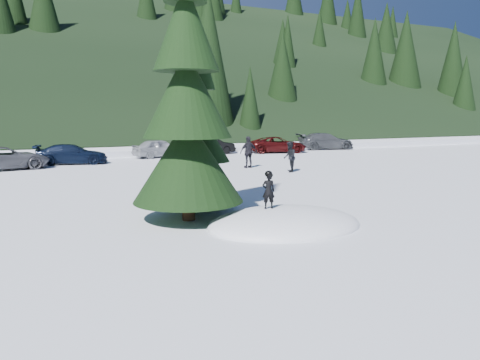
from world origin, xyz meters
name	(u,v)px	position (x,y,z in m)	size (l,w,h in m)	color
ground	(285,225)	(0.00, 0.00, 0.00)	(200.00, 200.00, 0.00)	white
snow_mound	(285,225)	(0.00, 0.00, 0.00)	(4.48, 3.52, 0.96)	white
forest_hillside	(68,38)	(0.00, 54.00, 12.50)	(200.00, 60.00, 25.00)	black
spruce_tall	(187,106)	(-2.20, 1.80, 3.32)	(3.20, 3.20, 8.60)	black
spruce_short	(203,145)	(-1.20, 3.20, 2.10)	(2.20, 2.20, 5.37)	black
child_skier	(268,191)	(-0.40, 0.24, 0.97)	(0.36, 0.24, 0.99)	black
adult_0	(290,157)	(6.33, 10.12, 0.81)	(0.79, 0.61, 1.62)	black
adult_1	(249,152)	(5.22, 12.76, 0.91)	(1.06, 0.44, 1.81)	black
car_2	(5,158)	(-7.32, 17.71, 0.64)	(2.14, 4.64, 1.29)	#505258
car_3	(72,154)	(-3.67, 19.17, 0.61)	(1.71, 4.21, 1.22)	black
car_4	(160,148)	(2.39, 21.11, 0.65)	(1.53, 3.80, 1.29)	#9B9DA3
car_5	(209,146)	(6.44, 21.83, 0.65)	(1.38, 3.97, 1.31)	black
car_6	(278,145)	(11.88, 20.95, 0.63)	(2.07, 4.50, 1.25)	#3A0A0B
car_7	(325,141)	(17.23, 22.10, 0.71)	(1.98, 4.87, 1.41)	#424548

